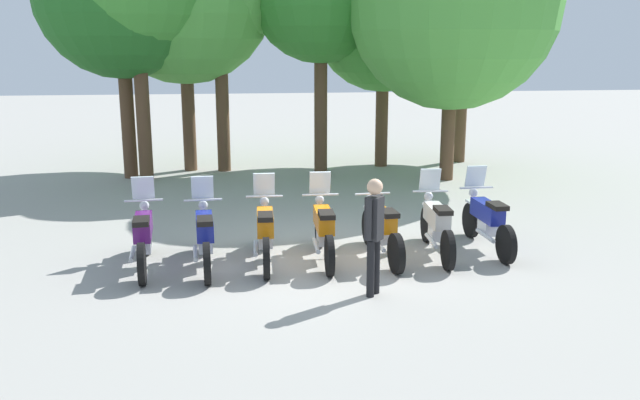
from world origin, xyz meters
name	(u,v)px	position (x,y,z in m)	size (l,w,h in m)	color
ground_plane	(324,260)	(0.00, 0.00, 0.00)	(80.00, 80.00, 0.00)	#9E9B93
motorcycle_0	(143,236)	(-2.88, 0.02, 0.52)	(0.62, 2.19, 1.37)	black
motorcycle_1	(205,236)	(-1.92, -0.08, 0.52)	(0.62, 2.19, 1.37)	black
motorcycle_2	(265,231)	(-0.96, 0.05, 0.52)	(0.62, 2.19, 1.37)	black
motorcycle_3	(324,229)	(0.00, 0.05, 0.52)	(0.62, 2.19, 1.37)	black
motorcycle_4	(381,229)	(0.95, -0.01, 0.50)	(0.62, 2.19, 0.99)	black
motorcycle_5	(436,224)	(1.92, 0.07, 0.52)	(0.62, 2.19, 1.37)	black
motorcycle_6	(487,220)	(2.87, 0.24, 0.52)	(0.62, 2.19, 1.37)	black
person_0	(374,228)	(0.46, -1.65, 0.98)	(0.31, 0.36, 1.68)	black
tree_5	(384,20)	(2.90, 8.53, 4.16)	(4.04, 4.04, 6.19)	brown
tree_6	(453,4)	(4.15, 6.29, 4.48)	(5.31, 5.31, 7.14)	brown
tree_7	(464,35)	(5.42, 8.94, 3.77)	(3.34, 3.34, 5.46)	brown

